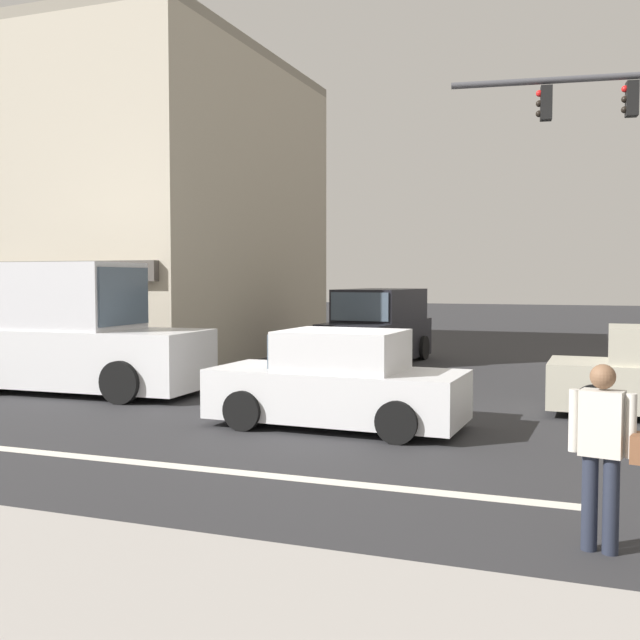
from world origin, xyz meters
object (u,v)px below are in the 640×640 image
(box_truck_waiting_far, at_px, (69,333))
(van_parked_curbside, at_px, (378,328))
(sedan_approaching_near, at_px, (338,384))
(pedestrian_foreground_with_bag, at_px, (604,446))
(utility_pole_near_left, at_px, (72,225))

(box_truck_waiting_far, xyz_separation_m, van_parked_curbside, (4.66, 7.53, -0.25))
(sedan_approaching_near, bearing_deg, pedestrian_foreground_with_bag, -47.94)
(box_truck_waiting_far, height_order, van_parked_curbside, box_truck_waiting_far)
(utility_pole_near_left, relative_size, box_truck_waiting_far, 1.30)
(utility_pole_near_left, distance_m, sedan_approaching_near, 10.66)
(sedan_approaching_near, bearing_deg, box_truck_waiting_far, 166.54)
(box_truck_waiting_far, height_order, sedan_approaching_near, box_truck_waiting_far)
(box_truck_waiting_far, xyz_separation_m, pedestrian_foreground_with_bag, (10.64, -6.04, -0.30))
(van_parked_curbside, height_order, sedan_approaching_near, van_parked_curbside)
(box_truck_waiting_far, bearing_deg, pedestrian_foreground_with_bag, -29.60)
(van_parked_curbside, relative_size, sedan_approaching_near, 1.14)
(utility_pole_near_left, xyz_separation_m, sedan_approaching_near, (9.03, -4.74, -3.11))
(box_truck_waiting_far, bearing_deg, utility_pole_near_left, 127.43)
(utility_pole_near_left, relative_size, pedestrian_foreground_with_bag, 4.39)
(box_truck_waiting_far, distance_m, pedestrian_foreground_with_bag, 12.24)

